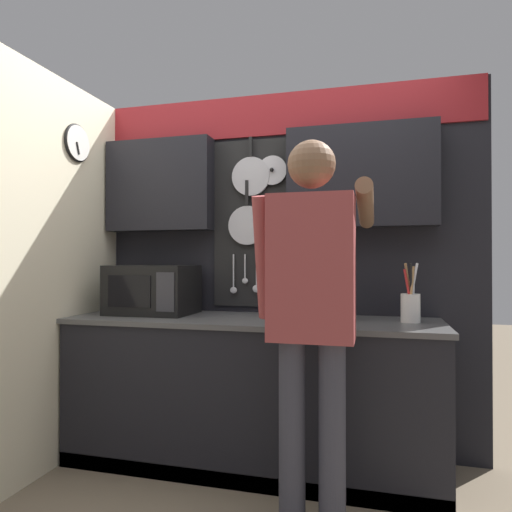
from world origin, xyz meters
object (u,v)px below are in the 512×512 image
(microwave, at_px, (153,290))
(utensil_crock, at_px, (411,305))
(person, at_px, (312,297))
(knife_block, at_px, (336,303))

(microwave, relative_size, utensil_crock, 1.58)
(microwave, xyz_separation_m, utensil_crock, (1.60, 0.00, -0.06))
(utensil_crock, bearing_deg, microwave, -179.98)
(microwave, bearing_deg, utensil_crock, 0.02)
(person, bearing_deg, microwave, 150.29)
(utensil_crock, bearing_deg, knife_block, 179.97)
(knife_block, distance_m, person, 0.65)
(microwave, height_order, person, person)
(knife_block, relative_size, person, 0.15)
(utensil_crock, bearing_deg, person, -125.81)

